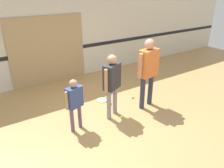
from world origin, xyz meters
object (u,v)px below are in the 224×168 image
object	(u,v)px
person_instructor	(112,80)
tennis_ball_by_spare_racket	(78,95)
tennis_ball_near_instructor	(122,117)
tennis_ball_stray_left	(133,97)
person_student_left	(74,100)
racket_spare_on_floor	(72,98)
person_student_right	(148,67)
racket_second_spare	(102,100)

from	to	relation	value
person_instructor	tennis_ball_by_spare_racket	distance (m)	1.74
tennis_ball_near_instructor	tennis_ball_by_spare_racket	bearing A→B (deg)	102.65
tennis_ball_by_spare_racket	tennis_ball_stray_left	size ratio (longest dim) A/B	1.00
person_instructor	person_student_left	size ratio (longest dim) A/B	1.29
tennis_ball_near_instructor	tennis_ball_stray_left	bearing A→B (deg)	38.45
person_student_left	racket_spare_on_floor	bearing A→B (deg)	54.11
person_instructor	person_student_right	distance (m)	1.04
person_instructor	tennis_ball_by_spare_racket	world-z (taller)	person_instructor
racket_second_spare	tennis_ball_near_instructor	bearing A→B (deg)	-21.37
racket_second_spare	tennis_ball_stray_left	distance (m)	0.88
person_instructor	tennis_ball_near_instructor	world-z (taller)	person_instructor
person_student_left	racket_second_spare	bearing A→B (deg)	18.92
person_student_left	tennis_ball_near_instructor	xyz separation A→B (m)	(1.09, -0.21, -0.72)
tennis_ball_near_instructor	tennis_ball_by_spare_racket	distance (m)	1.73
tennis_ball_near_instructor	person_student_right	bearing A→B (deg)	10.68
racket_spare_on_floor	person_student_left	bearing A→B (deg)	-170.54
person_instructor	person_student_right	size ratio (longest dim) A/B	0.87
racket_spare_on_floor	racket_second_spare	bearing A→B (deg)	-102.36
tennis_ball_near_instructor	tennis_ball_stray_left	size ratio (longest dim) A/B	1.00
person_student_left	tennis_ball_near_instructor	world-z (taller)	person_student_left
racket_second_spare	tennis_ball_stray_left	bearing A→B (deg)	47.96
racket_spare_on_floor	tennis_ball_stray_left	bearing A→B (deg)	-93.75
person_student_right	person_student_left	bearing A→B (deg)	-11.48
person_student_right	racket_second_spare	size ratio (longest dim) A/B	3.25
person_student_right	racket_second_spare	world-z (taller)	person_student_right
person_student_right	tennis_ball_stray_left	size ratio (longest dim) A/B	27.45
person_instructor	tennis_ball_stray_left	distance (m)	1.43
person_instructor	person_student_right	bearing A→B (deg)	-31.10
person_student_right	tennis_ball_near_instructor	bearing A→B (deg)	0.43
person_student_left	tennis_ball_by_spare_racket	distance (m)	1.79
person_instructor	racket_spare_on_floor	world-z (taller)	person_instructor
person_student_left	person_student_right	distance (m)	2.03
tennis_ball_stray_left	person_student_right	bearing A→B (deg)	-85.82
person_student_right	racket_spare_on_floor	bearing A→B (deg)	-54.02
person_student_right	tennis_ball_near_instructor	world-z (taller)	person_student_right
person_instructor	person_student_left	world-z (taller)	person_instructor
racket_spare_on_floor	tennis_ball_by_spare_racket	world-z (taller)	tennis_ball_by_spare_racket
person_student_right	racket_second_spare	distance (m)	1.64
racket_spare_on_floor	racket_second_spare	distance (m)	0.88
person_student_right	racket_spare_on_floor	world-z (taller)	person_student_right
person_student_right	tennis_ball_near_instructor	xyz separation A→B (m)	(-0.90, -0.17, -1.09)
tennis_ball_near_instructor	tennis_ball_by_spare_racket	world-z (taller)	same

